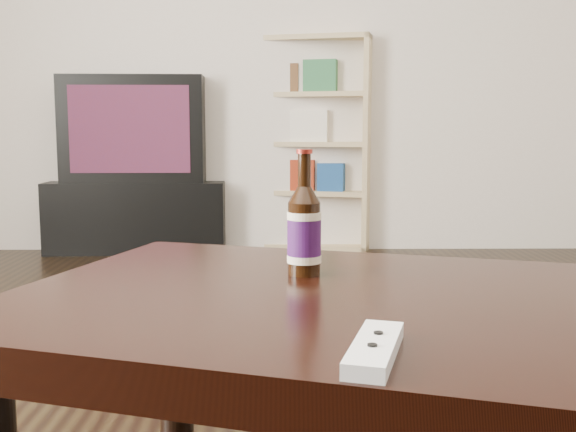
{
  "coord_description": "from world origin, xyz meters",
  "views": [
    {
      "loc": [
        0.03,
        -1.31,
        0.77
      ],
      "look_at": [
        0.05,
        -0.08,
        0.61
      ],
      "focal_mm": 42.0,
      "sensor_mm": 36.0,
      "label": 1
    }
  ],
  "objects_px": {
    "remote": "(375,349)",
    "beer_bottle": "(304,231)",
    "tv_stand": "(140,214)",
    "coffee_table": "(416,340)",
    "bookshelf": "(314,140)",
    "tv": "(138,129)"
  },
  "relations": [
    {
      "from": "remote",
      "to": "beer_bottle",
      "type": "bearing_deg",
      "value": 114.69
    },
    {
      "from": "beer_bottle",
      "to": "coffee_table",
      "type": "bearing_deg",
      "value": -48.04
    },
    {
      "from": "tv",
      "to": "remote",
      "type": "xyz_separation_m",
      "value": [
        1.02,
        -3.58,
        -0.26
      ]
    },
    {
      "from": "tv_stand",
      "to": "bookshelf",
      "type": "height_order",
      "value": "bookshelf"
    },
    {
      "from": "coffee_table",
      "to": "tv_stand",
      "type": "bearing_deg",
      "value": 108.73
    },
    {
      "from": "bookshelf",
      "to": "beer_bottle",
      "type": "height_order",
      "value": "bookshelf"
    },
    {
      "from": "tv_stand",
      "to": "remote",
      "type": "bearing_deg",
      "value": -75.52
    },
    {
      "from": "bookshelf",
      "to": "remote",
      "type": "bearing_deg",
      "value": -77.36
    },
    {
      "from": "tv",
      "to": "coffee_table",
      "type": "bearing_deg",
      "value": -72.62
    },
    {
      "from": "tv_stand",
      "to": "tv",
      "type": "relative_size",
      "value": 1.26
    },
    {
      "from": "tv",
      "to": "remote",
      "type": "relative_size",
      "value": 4.83
    },
    {
      "from": "bookshelf",
      "to": "coffee_table",
      "type": "distance_m",
      "value": 3.4
    },
    {
      "from": "tv_stand",
      "to": "remote",
      "type": "relative_size",
      "value": 6.06
    },
    {
      "from": "tv_stand",
      "to": "beer_bottle",
      "type": "height_order",
      "value": "beer_bottle"
    },
    {
      "from": "tv",
      "to": "beer_bottle",
      "type": "relative_size",
      "value": 3.81
    },
    {
      "from": "coffee_table",
      "to": "beer_bottle",
      "type": "relative_size",
      "value": 6.46
    },
    {
      "from": "tv",
      "to": "remote",
      "type": "distance_m",
      "value": 3.74
    },
    {
      "from": "tv",
      "to": "coffee_table",
      "type": "xyz_separation_m",
      "value": [
        1.12,
        -3.31,
        -0.34
      ]
    },
    {
      "from": "coffee_table",
      "to": "remote",
      "type": "distance_m",
      "value": 0.3
    },
    {
      "from": "tv_stand",
      "to": "beer_bottle",
      "type": "bearing_deg",
      "value": -74.42
    },
    {
      "from": "tv_stand",
      "to": "beer_bottle",
      "type": "xyz_separation_m",
      "value": [
        0.95,
        -3.12,
        0.36
      ]
    },
    {
      "from": "remote",
      "to": "tv_stand",
      "type": "bearing_deg",
      "value": 122.36
    }
  ]
}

